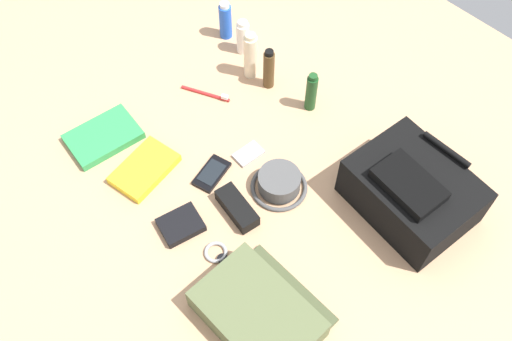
# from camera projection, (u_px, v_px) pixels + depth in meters

# --- Properties ---
(ground_plane) EXTENTS (2.64, 2.02, 0.02)m
(ground_plane) POSITION_uv_depth(u_px,v_px,m) (256.00, 180.00, 1.66)
(ground_plane) COLOR tan
(ground_plane) RESTS_ON ground
(backpack) EXTENTS (0.34, 0.28, 0.17)m
(backpack) POSITION_uv_depth(u_px,v_px,m) (412.00, 191.00, 1.53)
(backpack) COLOR black
(backpack) RESTS_ON ground_plane
(toiletry_pouch) EXTENTS (0.29, 0.24, 0.08)m
(toiletry_pouch) POSITION_uv_depth(u_px,v_px,m) (259.00, 313.00, 1.39)
(toiletry_pouch) COLOR #56603D
(toiletry_pouch) RESTS_ON ground_plane
(bucket_hat) EXTENTS (0.16, 0.16, 0.06)m
(bucket_hat) POSITION_uv_depth(u_px,v_px,m) (279.00, 183.00, 1.61)
(bucket_hat) COLOR #4C4C4C
(bucket_hat) RESTS_ON ground_plane
(deodorant_spray) EXTENTS (0.04, 0.04, 0.14)m
(deodorant_spray) POSITION_uv_depth(u_px,v_px,m) (225.00, 21.00, 1.90)
(deodorant_spray) COLOR blue
(deodorant_spray) RESTS_ON ground_plane
(toothpaste_tube) EXTENTS (0.04, 0.04, 0.12)m
(toothpaste_tube) POSITION_uv_depth(u_px,v_px,m) (243.00, 37.00, 1.87)
(toothpaste_tube) COLOR white
(toothpaste_tube) RESTS_ON ground_plane
(lotion_bottle) EXTENTS (0.04, 0.04, 0.17)m
(lotion_bottle) POSITION_uv_depth(u_px,v_px,m) (251.00, 56.00, 1.79)
(lotion_bottle) COLOR beige
(lotion_bottle) RESTS_ON ground_plane
(cologne_bottle) EXTENTS (0.03, 0.03, 0.15)m
(cologne_bottle) POSITION_uv_depth(u_px,v_px,m) (269.00, 69.00, 1.78)
(cologne_bottle) COLOR #473319
(cologne_bottle) RESTS_ON ground_plane
(shampoo_bottle) EXTENTS (0.03, 0.03, 0.14)m
(shampoo_bottle) POSITION_uv_depth(u_px,v_px,m) (311.00, 92.00, 1.73)
(shampoo_bottle) COLOR #19471E
(shampoo_bottle) RESTS_ON ground_plane
(paperback_novel) EXTENTS (0.16, 0.22, 0.03)m
(paperback_novel) POSITION_uv_depth(u_px,v_px,m) (104.00, 137.00, 1.71)
(paperback_novel) COLOR #2D934C
(paperback_novel) RESTS_ON ground_plane
(travel_guidebook) EXTENTS (0.15, 0.20, 0.03)m
(travel_guidebook) POSITION_uv_depth(u_px,v_px,m) (145.00, 169.00, 1.65)
(travel_guidebook) COLOR yellow
(travel_guidebook) RESTS_ON ground_plane
(cell_phone) EXTENTS (0.09, 0.13, 0.01)m
(cell_phone) POSITION_uv_depth(u_px,v_px,m) (212.00, 173.00, 1.65)
(cell_phone) COLOR black
(cell_phone) RESTS_ON ground_plane
(media_player) EXTENTS (0.06, 0.09, 0.01)m
(media_player) POSITION_uv_depth(u_px,v_px,m) (248.00, 154.00, 1.68)
(media_player) COLOR #B7B7BC
(media_player) RESTS_ON ground_plane
(wristwatch) EXTENTS (0.07, 0.06, 0.01)m
(wristwatch) POSITION_uv_depth(u_px,v_px,m) (217.00, 253.00, 1.51)
(wristwatch) COLOR #99999E
(wristwatch) RESTS_ON ground_plane
(toothbrush) EXTENTS (0.15, 0.08, 0.02)m
(toothbrush) POSITION_uv_depth(u_px,v_px,m) (208.00, 94.00, 1.81)
(toothbrush) COLOR red
(toothbrush) RESTS_ON ground_plane
(wallet) EXTENTS (0.11, 0.13, 0.02)m
(wallet) POSITION_uv_depth(u_px,v_px,m) (181.00, 225.00, 1.55)
(wallet) COLOR black
(wallet) RESTS_ON ground_plane
(sunglasses_case) EXTENTS (0.15, 0.08, 0.04)m
(sunglasses_case) POSITION_uv_depth(u_px,v_px,m) (237.00, 208.00, 1.57)
(sunglasses_case) COLOR black
(sunglasses_case) RESTS_ON ground_plane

